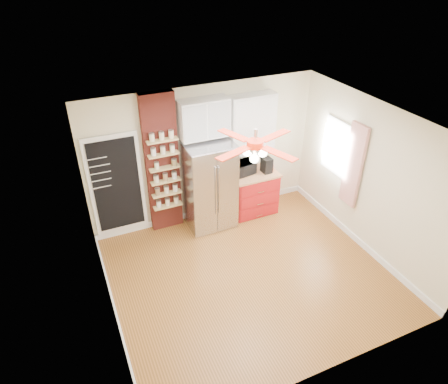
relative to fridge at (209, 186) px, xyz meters
name	(u,v)px	position (x,y,z in m)	size (l,w,h in m)	color
floor	(249,274)	(0.05, -1.63, -0.88)	(4.50, 4.50, 0.00)	#985D26
ceiling	(256,126)	(0.05, -1.63, 1.83)	(4.50, 4.50, 0.00)	white
wall_back	(204,155)	(0.05, 0.37, 0.48)	(4.50, 0.02, 2.70)	beige
wall_front	(334,300)	(0.05, -3.63, 0.48)	(4.50, 0.02, 2.70)	beige
wall_left	(101,248)	(-2.20, -1.63, 0.48)	(0.02, 4.00, 2.70)	beige
wall_right	(369,179)	(2.30, -1.63, 0.48)	(0.02, 4.00, 2.70)	beige
chalkboard	(117,185)	(-1.65, 0.33, 0.23)	(0.95, 0.05, 1.95)	white
brick_pillar	(162,165)	(-0.80, 0.29, 0.48)	(0.60, 0.16, 2.70)	maroon
fridge	(209,186)	(0.00, 0.00, 0.00)	(0.90, 0.70, 1.75)	#B6B5BA
upper_glass_cabinet	(204,118)	(0.00, 0.20, 1.27)	(0.90, 0.35, 0.70)	white
red_cabinet	(253,192)	(0.97, 0.05, -0.42)	(0.94, 0.64, 0.90)	#A91517
upper_shelf_unit	(252,124)	(0.97, 0.22, 1.00)	(0.90, 0.30, 1.15)	white
window	(337,147)	(2.28, -0.73, 0.68)	(0.04, 0.75, 1.05)	white
curtain	(354,166)	(2.23, -1.28, 0.57)	(0.06, 0.40, 1.55)	#AA2416
ceiling_fan	(255,144)	(0.05, -1.63, 1.55)	(1.40, 1.40, 0.44)	silver
toaster_oven	(243,168)	(0.76, 0.11, 0.15)	(0.45, 0.30, 0.25)	black
coffee_maker	(267,165)	(1.22, -0.01, 0.18)	(0.17, 0.21, 0.31)	black
canister_left	(271,168)	(1.32, -0.01, 0.10)	(0.10, 0.10, 0.15)	red
canister_right	(267,167)	(1.25, 0.05, 0.10)	(0.10, 0.10, 0.15)	#A81D09
pantry_jar_oats	(157,166)	(-0.94, 0.15, 0.56)	(0.08, 0.08, 0.12)	beige
pantry_jar_beans	(174,163)	(-0.62, 0.14, 0.56)	(0.10, 0.10, 0.12)	olive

